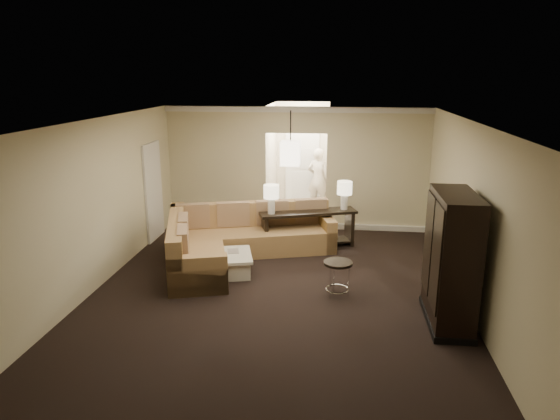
# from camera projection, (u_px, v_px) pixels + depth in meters

# --- Properties ---
(ground) EXTENTS (8.00, 8.00, 0.00)m
(ground) POSITION_uv_depth(u_px,v_px,m) (273.00, 300.00, 7.98)
(ground) COLOR black
(ground) RESTS_ON ground
(wall_back) EXTENTS (6.00, 0.04, 2.80)m
(wall_back) POSITION_uv_depth(u_px,v_px,m) (296.00, 168.00, 11.44)
(wall_back) COLOR beige
(wall_back) RESTS_ON ground
(wall_front) EXTENTS (6.00, 0.04, 2.80)m
(wall_front) POSITION_uv_depth(u_px,v_px,m) (203.00, 360.00, 3.78)
(wall_front) COLOR beige
(wall_front) RESTS_ON ground
(wall_left) EXTENTS (0.04, 8.00, 2.80)m
(wall_left) POSITION_uv_depth(u_px,v_px,m) (87.00, 210.00, 7.96)
(wall_left) COLOR beige
(wall_left) RESTS_ON ground
(wall_right) EXTENTS (0.04, 8.00, 2.80)m
(wall_right) POSITION_uv_depth(u_px,v_px,m) (476.00, 223.00, 7.27)
(wall_right) COLOR beige
(wall_right) RESTS_ON ground
(ceiling) EXTENTS (6.00, 8.00, 0.02)m
(ceiling) POSITION_uv_depth(u_px,v_px,m) (272.00, 123.00, 7.24)
(ceiling) COLOR white
(ceiling) RESTS_ON wall_back
(crown_molding) EXTENTS (6.00, 0.10, 0.12)m
(crown_molding) POSITION_uv_depth(u_px,v_px,m) (296.00, 110.00, 11.05)
(crown_molding) COLOR silver
(crown_molding) RESTS_ON wall_back
(baseboard) EXTENTS (6.00, 0.10, 0.12)m
(baseboard) POSITION_uv_depth(u_px,v_px,m) (295.00, 225.00, 11.75)
(baseboard) COLOR silver
(baseboard) RESTS_ON ground
(side_door) EXTENTS (0.05, 0.90, 2.10)m
(side_door) POSITION_uv_depth(u_px,v_px,m) (153.00, 191.00, 10.73)
(side_door) COLOR white
(side_door) RESTS_ON ground
(foyer) EXTENTS (1.44, 2.02, 2.80)m
(foyer) POSITION_uv_depth(u_px,v_px,m) (300.00, 163.00, 12.76)
(foyer) COLOR beige
(foyer) RESTS_ON ground
(sectional_sofa) EXTENTS (3.42, 3.31, 0.97)m
(sectional_sofa) POSITION_uv_depth(u_px,v_px,m) (236.00, 240.00, 9.67)
(sectional_sofa) COLOR brown
(sectional_sofa) RESTS_ON ground
(coffee_table) EXTENTS (1.11, 1.11, 0.38)m
(coffee_table) POSITION_uv_depth(u_px,v_px,m) (226.00, 263.00, 9.00)
(coffee_table) COLOR silver
(coffee_table) RESTS_ON ground
(console_table) EXTENTS (2.04, 1.09, 0.77)m
(console_table) POSITION_uv_depth(u_px,v_px,m) (308.00, 226.00, 10.31)
(console_table) COLOR black
(console_table) RESTS_ON ground
(armoire) EXTENTS (0.57, 1.34, 1.92)m
(armoire) POSITION_uv_depth(u_px,v_px,m) (451.00, 262.00, 7.04)
(armoire) COLOR black
(armoire) RESTS_ON ground
(drink_table) EXTENTS (0.47, 0.47, 0.58)m
(drink_table) POSITION_uv_depth(u_px,v_px,m) (338.00, 271.00, 8.05)
(drink_table) COLOR black
(drink_table) RESTS_ON ground
(table_lamp_left) EXTENTS (0.31, 0.31, 0.59)m
(table_lamp_left) POSITION_uv_depth(u_px,v_px,m) (271.00, 195.00, 9.96)
(table_lamp_left) COLOR white
(table_lamp_left) RESTS_ON console_table
(table_lamp_right) EXTENTS (0.31, 0.31, 0.59)m
(table_lamp_right) POSITION_uv_depth(u_px,v_px,m) (345.00, 191.00, 10.28)
(table_lamp_right) COLOR white
(table_lamp_right) RESTS_ON console_table
(pendant_light) EXTENTS (0.38, 0.38, 1.09)m
(pendant_light) POSITION_uv_depth(u_px,v_px,m) (290.00, 153.00, 10.05)
(pendant_light) COLOR black
(pendant_light) RESTS_ON ceiling
(person) EXTENTS (0.77, 0.64, 1.82)m
(person) POSITION_uv_depth(u_px,v_px,m) (318.00, 176.00, 13.05)
(person) COLOR beige
(person) RESTS_ON ground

